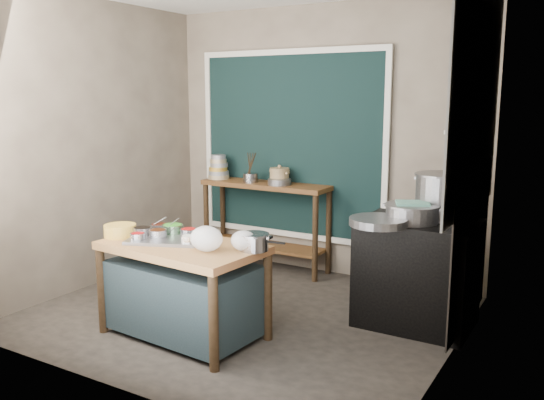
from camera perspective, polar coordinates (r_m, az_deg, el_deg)
The scene contains 30 objects.
floor at distance 5.13m, azimuth -2.82°, elevation -11.30°, with size 3.50×3.00×0.02m, color #302A24.
back_wall at distance 6.10m, azimuth 4.91°, elevation 5.79°, with size 3.50×0.02×2.80m, color gray.
left_wall at distance 5.94m, azimuth -17.34°, elevation 5.24°, with size 0.02×3.00×2.80m, color gray.
right_wall at distance 4.10m, azimuth 18.06°, elevation 3.11°, with size 0.02×3.00×2.80m, color gray.
curtain_panel at distance 6.23m, azimuth 1.83°, elevation 5.45°, with size 2.10×0.02×1.90m, color black.
curtain_frame at distance 6.22m, azimuth 1.78°, elevation 5.44°, with size 2.22×0.03×2.02m, color beige, non-canonical shape.
tile_panel at distance 4.61m, azimuth 19.59°, elevation 9.38°, with size 0.02×1.70×1.70m, color #B2B2AA.
soot_patch at distance 4.86m, azimuth 19.06°, elevation -4.30°, with size 0.01×1.30×1.30m, color black.
wall_shelf at distance 4.94m, azimuth 18.90°, elevation 6.54°, with size 0.22×0.70×0.03m, color beige.
prep_table at distance 4.61m, azimuth -8.77°, elevation -8.83°, with size 1.25×0.72×0.75m, color olive.
back_counter at distance 6.30m, azimuth -0.65°, elevation -2.55°, with size 1.45×0.40×0.95m, color #543518.
stove_block at distance 4.92m, azimuth 14.16°, elevation -7.17°, with size 0.90×0.68×0.85m, color black.
stove_top at distance 4.81m, azimuth 14.39°, elevation -2.17°, with size 0.92×0.69×0.03m, color black.
condiment_tray at distance 4.63m, azimuth -10.42°, elevation -3.80°, with size 0.57×0.41×0.03m, color gray.
condiment_bowls at distance 4.68m, azimuth -10.43°, elevation -3.11°, with size 0.60×0.45×0.07m.
yellow_basin at distance 4.83m, azimuth -14.81°, elevation -2.95°, with size 0.26×0.26×0.10m, color gold.
saucepan at distance 4.26m, azimuth -1.80°, elevation -4.16°, with size 0.23×0.23×0.13m, color gray, non-canonical shape.
plastic_bag_a at distance 4.25m, azimuth -6.52°, elevation -3.82°, with size 0.25×0.21×0.19m, color white.
plastic_bag_b at distance 4.25m, azimuth -2.82°, elevation -4.06°, with size 0.20×0.17×0.15m, color white.
bowl_stack at distance 6.53m, azimuth -5.32°, elevation 3.15°, with size 0.24×0.24×0.27m.
utensil_cup at distance 6.24m, azimuth -2.12°, elevation 2.22°, with size 0.17×0.17×0.10m, color gray.
ceramic_crock at distance 6.14m, azimuth 0.74°, elevation 2.32°, with size 0.22×0.22×0.15m, color #8E724D, non-canonical shape.
wide_bowl at distance 6.06m, azimuth 0.74°, elevation 1.81°, with size 0.25×0.25×0.06m, color gray.
stock_pot at distance 4.92m, azimuth 16.56°, elevation 0.38°, with size 0.47×0.47×0.37m, color gray, non-canonical shape.
pot_lid at distance 4.71m, azimuth 17.86°, elevation 0.52°, with size 0.48×0.48×0.02m, color gray.
steamer at distance 4.72m, azimuth 13.71°, elevation -1.28°, with size 0.45×0.45×0.14m, color gray, non-canonical shape.
green_cloth at distance 4.71m, azimuth 13.75°, elevation -0.30°, with size 0.26×0.20×0.02m, color #54947A.
shallow_pan at distance 4.56m, azimuth 10.51°, elevation -2.13°, with size 0.46×0.46×0.06m, color gray.
shelf_bowl_stack at distance 4.83m, azimuth 18.69°, elevation 7.34°, with size 0.15×0.15×0.12m.
shelf_bowl_green at distance 5.12m, azimuth 19.36°, elevation 7.06°, with size 0.13×0.13×0.05m, color gray.
Camera 1 is at (2.63, -3.98, 1.88)m, focal length 38.00 mm.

